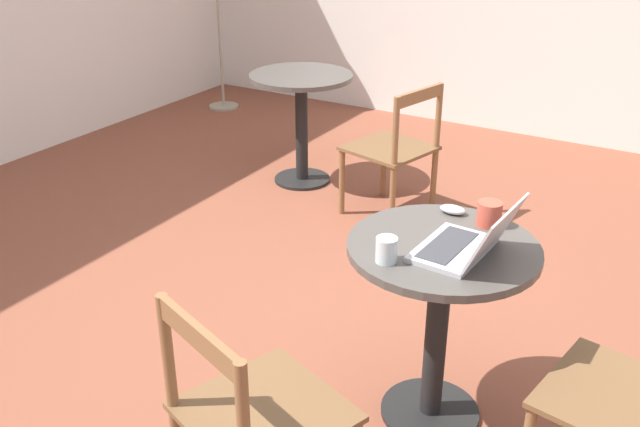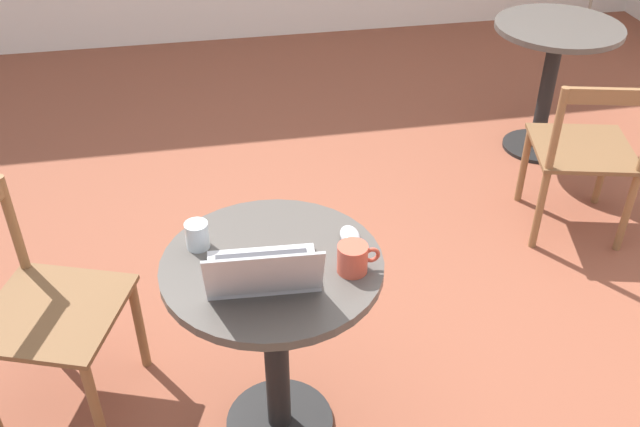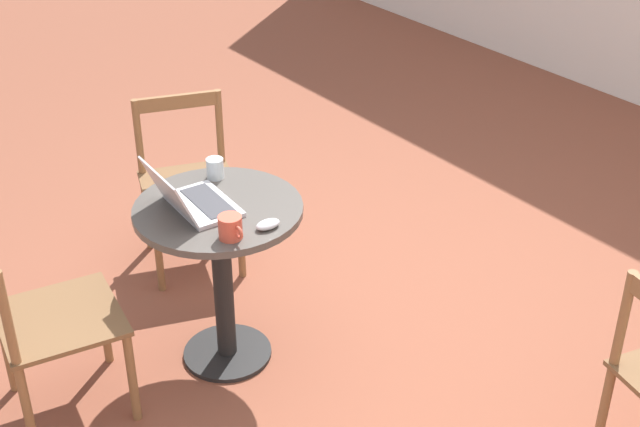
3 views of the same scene
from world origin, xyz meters
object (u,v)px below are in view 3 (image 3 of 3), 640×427
(chair_near_front, at_px, (48,322))
(laptop, at_px, (192,200))
(mouse, at_px, (268,224))
(drinking_glass, at_px, (215,168))
(cafe_table_near, at_px, (221,248))
(mug, at_px, (231,227))
(chair_near_left, at_px, (188,183))

(chair_near_front, distance_m, laptop, 0.71)
(chair_near_front, height_order, mouse, chair_near_front)
(laptop, distance_m, drinking_glass, 0.27)
(cafe_table_near, distance_m, drinking_glass, 0.34)
(cafe_table_near, relative_size, chair_near_front, 0.90)
(mug, bearing_deg, mouse, 80.74)
(cafe_table_near, distance_m, mouse, 0.34)
(chair_near_left, relative_size, mouse, 8.24)
(cafe_table_near, xyz_separation_m, mouse, (0.25, 0.07, 0.21))
(cafe_table_near, height_order, drinking_glass, drinking_glass)
(laptop, bearing_deg, cafe_table_near, 68.74)
(chair_near_front, relative_size, drinking_glass, 9.51)
(laptop, bearing_deg, mug, 1.91)
(mug, bearing_deg, laptop, -178.09)
(cafe_table_near, relative_size, drinking_glass, 8.57)
(mouse, relative_size, drinking_glass, 1.15)
(cafe_table_near, bearing_deg, drinking_glass, 150.73)
(chair_near_front, xyz_separation_m, laptop, (0.08, 0.61, 0.36))
(laptop, bearing_deg, mouse, 28.48)
(mug, relative_size, drinking_glass, 1.47)
(mouse, bearing_deg, mug, -99.26)
(chair_near_left, relative_size, mug, 6.45)
(chair_near_left, xyz_separation_m, drinking_glass, (0.55, -0.16, 0.36))
(chair_near_front, relative_size, laptop, 2.43)
(chair_near_front, bearing_deg, drinking_glass, 96.55)
(drinking_glass, bearing_deg, laptop, -49.94)
(cafe_table_near, distance_m, mug, 0.34)
(cafe_table_near, height_order, chair_near_left, chair_near_left)
(laptop, height_order, mouse, laptop)
(chair_near_front, xyz_separation_m, drinking_glass, (-0.09, 0.82, 0.36))
(cafe_table_near, relative_size, mouse, 7.43)
(chair_near_front, height_order, mug, mug)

